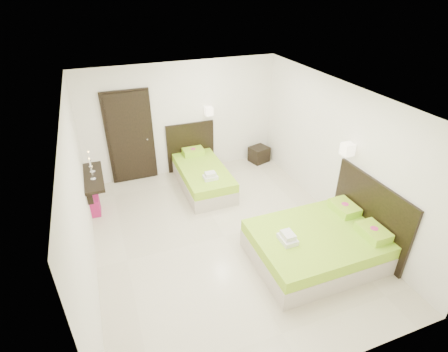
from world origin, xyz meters
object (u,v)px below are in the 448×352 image
object	(u,v)px
bed_single	(202,174)
ottoman	(91,206)
nightstand	(259,154)
bed_double	(320,243)

from	to	relation	value
bed_single	ottoman	size ratio (longest dim) A/B	5.47
nightstand	ottoman	world-z (taller)	nightstand
bed_single	bed_double	size ratio (longest dim) A/B	0.92
nightstand	bed_single	bearing A→B (deg)	-176.30
bed_double	nightstand	xyz separation A→B (m)	(0.60, 3.56, -0.11)
bed_single	ottoman	distance (m)	2.43
bed_double	nightstand	bearing A→B (deg)	80.46
nightstand	bed_double	bearing A→B (deg)	-115.78
bed_single	bed_double	xyz separation A→B (m)	(1.13, -2.94, 0.02)
bed_single	bed_double	distance (m)	3.15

